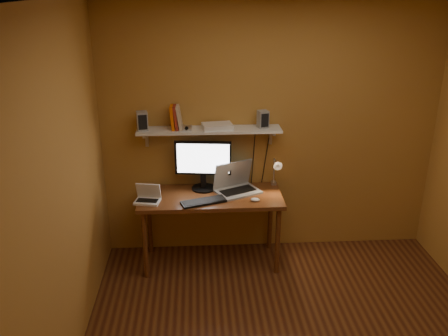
{
  "coord_description": "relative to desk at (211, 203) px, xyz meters",
  "views": [
    {
      "loc": [
        -0.74,
        -2.95,
        2.69
      ],
      "look_at": [
        -0.5,
        1.18,
        1.08
      ],
      "focal_mm": 38.0,
      "sensor_mm": 36.0,
      "label": 1
    }
  ],
  "objects": [
    {
      "name": "shelf_camera",
      "position": [
        -0.21,
        0.14,
        0.74
      ],
      "size": [
        0.1,
        0.05,
        0.06
      ],
      "color": "silver",
      "rests_on": "wall_shelf"
    },
    {
      "name": "desk",
      "position": [
        0.0,
        0.0,
        0.0
      ],
      "size": [
        1.4,
        0.6,
        0.75
      ],
      "color": "brown",
      "rests_on": "ground"
    },
    {
      "name": "speaker_left",
      "position": [
        -0.64,
        0.18,
        0.8
      ],
      "size": [
        0.12,
        0.12,
        0.18
      ],
      "primitive_type": "cube",
      "rotation": [
        0.0,
        0.0,
        0.19
      ],
      "color": "gray",
      "rests_on": "wall_shelf"
    },
    {
      "name": "keyboard",
      "position": [
        -0.07,
        -0.16,
        0.1
      ],
      "size": [
        0.45,
        0.27,
        0.02
      ],
      "primitive_type": "cube",
      "rotation": [
        0.0,
        0.0,
        0.32
      ],
      "color": "black",
      "rests_on": "desk"
    },
    {
      "name": "room",
      "position": [
        0.62,
        -1.28,
        0.64
      ],
      "size": [
        3.44,
        3.24,
        2.64
      ],
      "color": "brown",
      "rests_on": "ground"
    },
    {
      "name": "speaker_right",
      "position": [
        0.52,
        0.2,
        0.8
      ],
      "size": [
        0.12,
        0.12,
        0.17
      ],
      "primitive_type": "cube",
      "rotation": [
        0.0,
        0.0,
        0.28
      ],
      "color": "gray",
      "rests_on": "wall_shelf"
    },
    {
      "name": "books",
      "position": [
        -0.32,
        0.2,
        0.83
      ],
      "size": [
        0.12,
        0.16,
        0.23
      ],
      "color": "#D4570C",
      "rests_on": "wall_shelf"
    },
    {
      "name": "laptop",
      "position": [
        0.25,
        0.1,
        0.16
      ],
      "size": [
        0.49,
        0.44,
        0.3
      ],
      "rotation": [
        0.0,
        0.0,
        0.44
      ],
      "color": "gray",
      "rests_on": "desk"
    },
    {
      "name": "wall_shelf",
      "position": [
        0.0,
        0.19,
        0.69
      ],
      "size": [
        1.4,
        0.25,
        0.21
      ],
      "color": "silver",
      "rests_on": "room"
    },
    {
      "name": "mouse",
      "position": [
        0.42,
        -0.16,
        0.1
      ],
      "size": [
        0.1,
        0.07,
        0.03
      ],
      "primitive_type": "ellipsoid",
      "rotation": [
        0.0,
        0.0,
        -0.22
      ],
      "color": "white",
      "rests_on": "desk"
    },
    {
      "name": "monitor",
      "position": [
        -0.07,
        0.16,
        0.37
      ],
      "size": [
        0.56,
        0.26,
        0.51
      ],
      "rotation": [
        0.0,
        0.0,
        -0.1
      ],
      "color": "black",
      "rests_on": "desk"
    },
    {
      "name": "router",
      "position": [
        0.08,
        0.19,
        0.73
      ],
      "size": [
        0.31,
        0.23,
        0.05
      ],
      "primitive_type": "cube",
      "rotation": [
        0.0,
        0.0,
        0.14
      ],
      "color": "white",
      "rests_on": "wall_shelf"
    },
    {
      "name": "netbook",
      "position": [
        -0.6,
        -0.1,
        0.14
      ],
      "size": [
        0.26,
        0.21,
        0.18
      ],
      "rotation": [
        0.0,
        0.0,
        -0.19
      ],
      "color": "white",
      "rests_on": "desk"
    },
    {
      "name": "desk_lamp",
      "position": [
        0.66,
        0.13,
        0.29
      ],
      "size": [
        0.09,
        0.23,
        0.38
      ],
      "color": "silver",
      "rests_on": "desk"
    }
  ]
}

